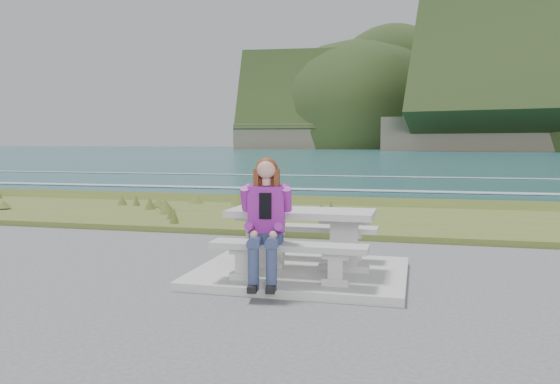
{
  "coord_description": "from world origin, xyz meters",
  "views": [
    {
      "loc": [
        1.4,
        -6.61,
        1.66
      ],
      "look_at": [
        -0.58,
        1.2,
        0.96
      ],
      "focal_mm": 35.0,
      "sensor_mm": 36.0,
      "label": 1
    }
  ],
  "objects_px": {
    "bench_landward": "(288,252)",
    "seated_woman": "(265,238)",
    "picnic_table": "(301,223)",
    "bench_seaward": "(312,233)"
  },
  "relations": [
    {
      "from": "picnic_table",
      "to": "bench_seaward",
      "type": "distance_m",
      "value": 0.74
    },
    {
      "from": "bench_seaward",
      "to": "seated_woman",
      "type": "relative_size",
      "value": 1.27
    },
    {
      "from": "picnic_table",
      "to": "bench_landward",
      "type": "relative_size",
      "value": 1.0
    },
    {
      "from": "picnic_table",
      "to": "bench_landward",
      "type": "xyz_separation_m",
      "value": [
        0.0,
        -0.7,
        -0.23
      ]
    },
    {
      "from": "seated_woman",
      "to": "bench_landward",
      "type": "bearing_deg",
      "value": 20.68
    },
    {
      "from": "picnic_table",
      "to": "bench_landward",
      "type": "distance_m",
      "value": 0.74
    },
    {
      "from": "picnic_table",
      "to": "seated_woman",
      "type": "bearing_deg",
      "value": -105.67
    },
    {
      "from": "bench_landward",
      "to": "seated_woman",
      "type": "relative_size",
      "value": 1.27
    },
    {
      "from": "picnic_table",
      "to": "seated_woman",
      "type": "height_order",
      "value": "seated_woman"
    },
    {
      "from": "bench_landward",
      "to": "bench_seaward",
      "type": "height_order",
      "value": "same"
    }
  ]
}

